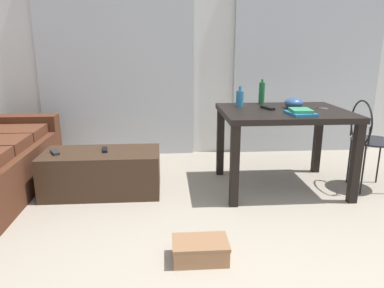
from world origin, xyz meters
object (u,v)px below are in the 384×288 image
tv_remote_secondary (55,152)px  shoebox (200,250)px  wire_chair (368,134)px  tv_remote_primary (105,150)px  bottle_near (262,93)px  coffee_table (102,172)px  bottle_far (240,98)px  bowl (294,103)px  book_stack (301,112)px  tv_remote_on_table (268,108)px  craft_table (283,121)px  scissors (320,108)px

tv_remote_secondary → shoebox: (1.19, -1.12, -0.34)m
wire_chair → tv_remote_primary: wire_chair is taller
bottle_near → tv_remote_secondary: bottle_near is taller
coffee_table → bottle_near: bearing=13.2°
coffee_table → wire_chair: size_ratio=1.23×
bottle_near → bottle_far: 0.28m
bottle_far → shoebox: bottle_far is taller
bowl → book_stack: (-0.05, -0.32, -0.03)m
wire_chair → tv_remote_on_table: size_ratio=4.90×
craft_table → tv_remote_primary: (-1.64, 0.01, -0.24)m
wire_chair → tv_remote_primary: size_ratio=5.78×
bottle_near → tv_remote_primary: size_ratio=1.68×
book_stack → shoebox: (-0.94, -0.93, -0.71)m
craft_table → tv_remote_on_table: (-0.14, 0.05, 0.12)m
tv_remote_on_table → scissors: size_ratio=1.56×
bottle_near → tv_remote_primary: (-1.51, -0.34, -0.46)m
scissors → bowl: bearing=175.7°
coffee_table → tv_remote_primary: size_ratio=7.13×
book_stack → tv_remote_on_table: 0.36m
wire_chair → bottle_near: size_ratio=3.45×
bowl → book_stack: size_ratio=0.66×
wire_chair → tv_remote_secondary: size_ratio=5.73×
craft_table → bottle_near: bottle_near is taller
wire_chair → bottle_far: (-1.14, 0.31, 0.30)m
craft_table → tv_remote_primary: craft_table is taller
bottle_far → book_stack: bearing=-46.5°
bowl → scissors: (0.25, -0.02, -0.05)m
book_stack → bowl: bearing=81.0°
scissors → tv_remote_primary: (-2.00, -0.05, -0.35)m
bowl → tv_remote_on_table: (-0.25, -0.03, -0.04)m
bottle_near → book_stack: 0.62m
tv_remote_primary → bowl: bearing=-6.8°
bottle_far → book_stack: (0.43, -0.46, -0.06)m
bottle_near → shoebox: 1.87m
bottle_far → wire_chair: bearing=-15.1°
tv_remote_secondary → coffee_table: bearing=-24.7°
bottle_near → book_stack: bottle_near is taller
coffee_table → book_stack: bearing=-7.5°
wire_chair → book_stack: 0.76m
craft_table → shoebox: 1.57m
tv_remote_on_table → tv_remote_primary: 1.54m
bottle_far → bowl: 0.50m
wire_chair → tv_remote_on_table: bearing=170.9°
craft_table → tv_remote_on_table: tv_remote_on_table is taller
bottle_far → tv_remote_primary: 1.35m
tv_remote_on_table → shoebox: tv_remote_on_table is taller
wire_chair → craft_table: bearing=173.0°
coffee_table → bottle_near: (1.55, 0.36, 0.66)m
bowl → coffee_table: bearing=-177.0°
book_stack → shoebox: bearing=-135.4°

